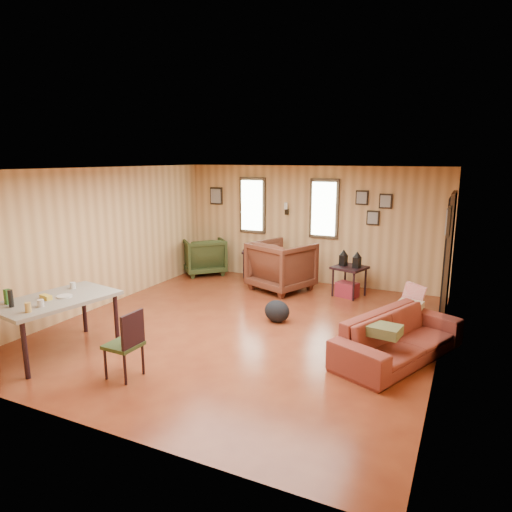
{
  "coord_description": "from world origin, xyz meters",
  "views": [
    {
      "loc": [
        2.98,
        -5.89,
        2.55
      ],
      "look_at": [
        0.0,
        0.4,
        1.05
      ],
      "focal_mm": 32.0,
      "sensor_mm": 36.0,
      "label": 1
    }
  ],
  "objects_px": {
    "sofa": "(400,330)",
    "recliner_brown": "(282,263)",
    "recliner_green": "(204,254)",
    "end_table": "(255,258)",
    "side_table": "(350,265)",
    "dining_table": "(55,303)"
  },
  "relations": [
    {
      "from": "sofa",
      "to": "recliner_brown",
      "type": "distance_m",
      "value": 3.43
    },
    {
      "from": "sofa",
      "to": "recliner_green",
      "type": "height_order",
      "value": "recliner_green"
    },
    {
      "from": "recliner_brown",
      "to": "recliner_green",
      "type": "height_order",
      "value": "recliner_brown"
    },
    {
      "from": "recliner_brown",
      "to": "end_table",
      "type": "xyz_separation_m",
      "value": [
        -0.93,
        0.75,
        -0.14
      ]
    },
    {
      "from": "side_table",
      "to": "dining_table",
      "type": "xyz_separation_m",
      "value": [
        -2.87,
        -4.19,
        0.09
      ]
    },
    {
      "from": "recliner_green",
      "to": "end_table",
      "type": "relative_size",
      "value": 1.26
    },
    {
      "from": "end_table",
      "to": "dining_table",
      "type": "distance_m",
      "value": 4.84
    },
    {
      "from": "recliner_brown",
      "to": "side_table",
      "type": "relative_size",
      "value": 1.22
    },
    {
      "from": "end_table",
      "to": "side_table",
      "type": "distance_m",
      "value": 2.32
    },
    {
      "from": "recliner_brown",
      "to": "end_table",
      "type": "relative_size",
      "value": 1.51
    },
    {
      "from": "recliner_brown",
      "to": "end_table",
      "type": "height_order",
      "value": "recliner_brown"
    },
    {
      "from": "sofa",
      "to": "dining_table",
      "type": "distance_m",
      "value": 4.49
    },
    {
      "from": "sofa",
      "to": "recliner_brown",
      "type": "height_order",
      "value": "recliner_brown"
    },
    {
      "from": "recliner_green",
      "to": "side_table",
      "type": "bearing_deg",
      "value": 130.62
    },
    {
      "from": "recliner_green",
      "to": "end_table",
      "type": "height_order",
      "value": "recliner_green"
    },
    {
      "from": "end_table",
      "to": "dining_table",
      "type": "xyz_separation_m",
      "value": [
        -0.63,
        -4.79,
        0.3
      ]
    },
    {
      "from": "recliner_green",
      "to": "dining_table",
      "type": "distance_m",
      "value": 4.52
    },
    {
      "from": "dining_table",
      "to": "sofa",
      "type": "bearing_deg",
      "value": 33.48
    },
    {
      "from": "sofa",
      "to": "end_table",
      "type": "bearing_deg",
      "value": 72.16
    },
    {
      "from": "sofa",
      "to": "recliner_green",
      "type": "xyz_separation_m",
      "value": [
        -4.63,
        2.73,
        0.06
      ]
    },
    {
      "from": "sofa",
      "to": "dining_table",
      "type": "xyz_separation_m",
      "value": [
        -4.13,
        -1.76,
        0.3
      ]
    },
    {
      "from": "recliner_brown",
      "to": "sofa",
      "type": "bearing_deg",
      "value": 160.01
    }
  ]
}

